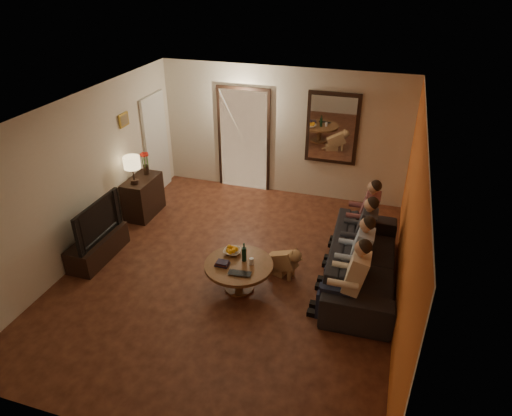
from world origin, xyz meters
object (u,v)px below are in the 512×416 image
(tv_stand, at_px, (98,247))
(person_d, at_px, (364,218))
(person_b, at_px, (355,258))
(laptop, at_px, (239,276))
(tv, at_px, (92,220))
(person_a, at_px, (350,283))
(dog, at_px, (282,260))
(dresser, at_px, (143,197))
(wine_bottle, at_px, (244,252))
(table_lamp, at_px, (133,170))
(coffee_table, at_px, (239,276))
(sofa, at_px, (363,261))
(bowl, at_px, (232,252))
(person_c, at_px, (360,237))

(tv_stand, xyz_separation_m, person_d, (4.11, 1.56, 0.41))
(person_b, bearing_deg, laptop, -154.97)
(tv, distance_m, person_a, 4.12)
(dog, bearing_deg, dresser, 176.35)
(dog, height_order, laptop, dog)
(person_b, distance_m, wine_bottle, 1.61)
(table_lamp, height_order, dog, table_lamp)
(dog, height_order, coffee_table, dog)
(sofa, bearing_deg, dresser, 76.58)
(table_lamp, bearing_deg, person_b, -12.99)
(person_a, bearing_deg, bowl, 167.84)
(sofa, bearing_deg, person_d, 4.57)
(dog, distance_m, bowl, 0.79)
(tv, relative_size, person_b, 0.95)
(sofa, xyz_separation_m, person_c, (-0.10, 0.30, 0.24))
(sofa, bearing_deg, table_lamp, 79.47)
(person_b, xyz_separation_m, laptop, (-1.52, -0.71, -0.14))
(person_d, relative_size, coffee_table, 1.18)
(dog, distance_m, wine_bottle, 0.71)
(dresser, bearing_deg, sofa, -11.65)
(sofa, bearing_deg, tv_stand, 97.07)
(dresser, height_order, sofa, dresser)
(sofa, relative_size, coffee_table, 2.45)
(table_lamp, xyz_separation_m, bowl, (2.31, -1.16, -0.54))
(bowl, xyz_separation_m, laptop, (0.28, -0.50, -0.02))
(person_a, relative_size, dog, 2.14)
(tv_stand, bearing_deg, person_a, -3.40)
(coffee_table, bearing_deg, dresser, 147.27)
(dresser, height_order, tv, tv)
(sofa, height_order, wine_bottle, wine_bottle)
(table_lamp, bearing_deg, laptop, -32.67)
(sofa, height_order, coffee_table, sofa)
(tv_stand, bearing_deg, person_b, 4.94)
(bowl, relative_size, laptop, 0.79)
(tv, height_order, wine_bottle, tv)
(dresser, distance_m, person_a, 4.48)
(person_a, height_order, person_b, same)
(table_lamp, height_order, tv_stand, table_lamp)
(tv_stand, relative_size, sofa, 0.47)
(sofa, height_order, person_b, person_b)
(coffee_table, height_order, laptop, laptop)
(wine_bottle, bearing_deg, bowl, 152.45)
(person_a, height_order, person_d, same)
(laptop, bearing_deg, coffee_table, 104.44)
(table_lamp, height_order, person_b, table_lamp)
(dresser, distance_m, sofa, 4.30)
(dresser, bearing_deg, person_c, -7.87)
(person_d, relative_size, bowl, 4.63)
(tv_stand, height_order, person_b, person_b)
(dresser, bearing_deg, laptop, -35.99)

